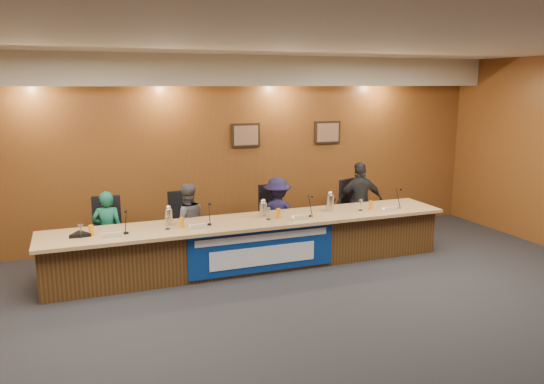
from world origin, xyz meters
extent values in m
plane|color=black|center=(0.00, 0.00, 0.00)|extent=(10.00, 10.00, 0.00)
cube|color=silver|center=(0.00, 0.00, 3.20)|extent=(10.00, 8.00, 0.04)
cube|color=brown|center=(0.00, 4.00, 1.60)|extent=(10.00, 0.04, 3.20)
cube|color=beige|center=(0.00, 3.75, 2.95)|extent=(10.00, 0.50, 0.50)
cube|color=#492D13|center=(0.00, 2.40, 0.35)|extent=(6.00, 0.80, 0.70)
cube|color=tan|center=(0.00, 2.35, 0.72)|extent=(6.10, 0.95, 0.05)
cube|color=navy|center=(0.00, 1.99, 0.38)|extent=(2.20, 0.02, 0.65)
cube|color=silver|center=(0.00, 1.97, 0.58)|extent=(2.00, 0.01, 0.10)
cube|color=silver|center=(0.00, 1.97, 0.30)|extent=(1.60, 0.01, 0.28)
cube|color=black|center=(0.40, 3.97, 1.85)|extent=(0.52, 0.04, 0.42)
cube|color=black|center=(2.00, 3.97, 1.85)|extent=(0.52, 0.04, 0.42)
imported|color=#125943|center=(-2.07, 3.00, 0.60)|extent=(0.48, 0.36, 1.21)
imported|color=#47464A|center=(-0.89, 3.00, 0.62)|extent=(0.61, 0.47, 1.24)
imported|color=black|center=(0.62, 3.00, 0.62)|extent=(0.90, 0.68, 1.24)
imported|color=black|center=(2.17, 3.00, 0.71)|extent=(0.88, 0.50, 1.42)
cube|color=black|center=(-2.07, 3.10, 0.48)|extent=(0.52, 0.52, 0.08)
cube|color=black|center=(-0.89, 3.10, 0.48)|extent=(0.52, 0.52, 0.08)
cube|color=black|center=(0.62, 3.10, 0.48)|extent=(0.48, 0.48, 0.08)
cube|color=black|center=(2.17, 3.10, 0.48)|extent=(0.63, 0.63, 0.08)
cube|color=white|center=(-2.07, 2.12, 0.80)|extent=(0.24, 0.08, 0.10)
cylinder|color=black|center=(-1.87, 2.25, 0.76)|extent=(0.07, 0.07, 0.02)
cylinder|color=orange|center=(-2.31, 2.30, 0.82)|extent=(0.06, 0.06, 0.15)
cylinder|color=silver|center=(-2.44, 2.26, 0.84)|extent=(0.08, 0.08, 0.18)
cube|color=white|center=(-0.90, 2.14, 0.80)|extent=(0.24, 0.08, 0.10)
cylinder|color=black|center=(-0.71, 2.29, 0.76)|extent=(0.07, 0.07, 0.02)
cylinder|color=orange|center=(-1.11, 2.28, 0.82)|extent=(0.06, 0.06, 0.15)
cylinder|color=silver|center=(-1.31, 2.27, 0.84)|extent=(0.08, 0.08, 0.18)
cube|color=white|center=(0.65, 2.09, 0.80)|extent=(0.24, 0.08, 0.10)
cylinder|color=black|center=(0.84, 2.23, 0.76)|extent=(0.07, 0.07, 0.02)
cylinder|color=orange|center=(0.36, 2.30, 0.82)|extent=(0.06, 0.06, 0.15)
cylinder|color=silver|center=(0.19, 2.28, 0.84)|extent=(0.08, 0.08, 0.18)
cube|color=white|center=(2.19, 2.07, 0.80)|extent=(0.24, 0.08, 0.10)
cylinder|color=black|center=(2.39, 2.22, 0.76)|extent=(0.07, 0.07, 0.02)
cylinder|color=orange|center=(1.94, 2.27, 0.82)|extent=(0.06, 0.06, 0.15)
cylinder|color=silver|center=(1.77, 2.29, 0.84)|extent=(0.08, 0.08, 0.18)
cylinder|color=silver|center=(-1.26, 2.46, 0.87)|extent=(0.11, 0.11, 0.24)
cylinder|color=silver|center=(0.17, 2.45, 0.86)|extent=(0.12, 0.12, 0.22)
cylinder|color=silver|center=(1.29, 2.43, 0.88)|extent=(0.12, 0.12, 0.26)
cylinder|color=black|center=(-2.46, 2.34, 0.78)|extent=(0.32, 0.32, 0.05)
camera|label=1|loc=(-2.49, -4.89, 2.73)|focal=35.00mm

